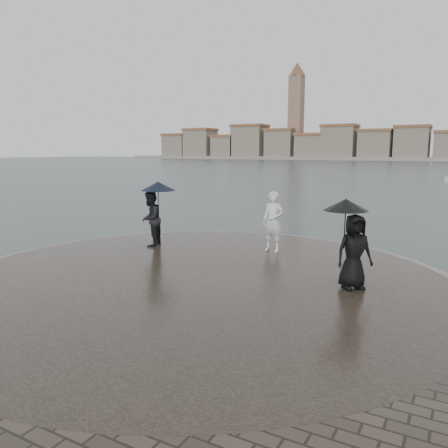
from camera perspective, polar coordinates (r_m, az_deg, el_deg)
The scene contains 7 objects.
ground at distance 8.14m, azimuth -17.24°, elevation -15.12°, with size 400.00×400.00×0.00m, color #2B3835.
kerb_ring at distance 10.62m, azimuth -3.44°, elevation -7.90°, with size 12.50×12.50×0.32m, color gray.
quay_tip at distance 10.61m, azimuth -3.44°, elevation -7.80°, with size 11.90×11.90×0.36m, color #2D261E.
statue at distance 13.08m, azimuth 6.42°, elevation 0.32°, with size 0.66×0.43×1.80m, color white.
visitor_left at distance 13.86m, azimuth -9.33°, elevation 1.78°, with size 1.25×1.16×2.04m.
visitor_right at distance 9.86m, azimuth 16.36°, elevation -1.87°, with size 1.22×1.06×1.95m.
far_skyline at distance 166.18m, azimuth 25.33°, elevation 9.41°, with size 260.00×20.00×37.00m.
Camera 1 is at (5.46, -5.04, 3.34)m, focal length 35.00 mm.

